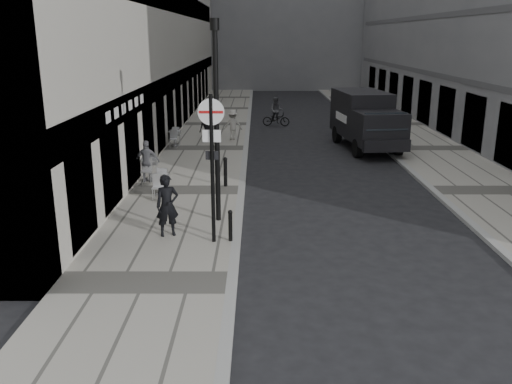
% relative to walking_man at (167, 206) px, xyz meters
% --- Properties ---
extents(ground, '(120.00, 120.00, 0.00)m').
position_rel_walking_man_xyz_m(ground, '(1.91, -5.71, -0.99)').
color(ground, black).
rests_on(ground, ground).
extents(sidewalk, '(4.00, 60.00, 0.12)m').
position_rel_walking_man_xyz_m(sidewalk, '(-0.09, 12.29, -0.93)').
color(sidewalk, gray).
rests_on(sidewalk, ground).
extents(far_sidewalk, '(4.00, 60.00, 0.12)m').
position_rel_walking_man_xyz_m(far_sidewalk, '(10.91, 12.29, -0.93)').
color(far_sidewalk, gray).
rests_on(far_sidewalk, ground).
extents(walking_man, '(0.73, 0.60, 1.74)m').
position_rel_walking_man_xyz_m(walking_man, '(0.00, 0.00, 0.00)').
color(walking_man, black).
rests_on(walking_man, sidewalk).
extents(sign_post, '(0.68, 0.10, 3.97)m').
position_rel_walking_man_xyz_m(sign_post, '(1.31, -0.47, 1.67)').
color(sign_post, black).
rests_on(sign_post, sidewalk).
extents(lamppost, '(0.26, 0.26, 5.85)m').
position_rel_walking_man_xyz_m(lamppost, '(1.31, 1.32, 2.38)').
color(lamppost, black).
rests_on(lamppost, sidewalk).
extents(bollard_near, '(0.11, 0.11, 0.82)m').
position_rel_walking_man_xyz_m(bollard_near, '(1.76, -0.43, -0.46)').
color(bollard_near, black).
rests_on(bollard_near, sidewalk).
extents(bollard_far, '(0.14, 0.14, 1.02)m').
position_rel_walking_man_xyz_m(bollard_far, '(1.31, 5.15, -0.36)').
color(bollard_far, black).
rests_on(bollard_far, sidewalk).
extents(panel_van, '(2.87, 6.15, 2.80)m').
position_rel_walking_man_xyz_m(panel_van, '(7.89, 12.75, 0.59)').
color(panel_van, black).
rests_on(panel_van, ground).
extents(cyclist, '(1.75, 0.80, 1.82)m').
position_rel_walking_man_xyz_m(cyclist, '(3.67, 19.80, -0.28)').
color(cyclist, black).
rests_on(cyclist, ground).
extents(pedestrian_a, '(0.95, 0.42, 1.60)m').
position_rel_walking_man_xyz_m(pedestrian_a, '(-1.69, 5.78, -0.07)').
color(pedestrian_a, slate).
rests_on(pedestrian_a, sidewalk).
extents(pedestrian_b, '(1.14, 0.82, 1.60)m').
position_rel_walking_man_xyz_m(pedestrian_b, '(1.17, 14.49, -0.07)').
color(pedestrian_b, '#AEA9A0').
rests_on(pedestrian_b, sidewalk).
extents(pedestrian_c, '(0.93, 0.84, 1.60)m').
position_rel_walking_man_xyz_m(pedestrian_c, '(-0.15, 13.92, -0.07)').
color(pedestrian_c, black).
rests_on(pedestrian_c, sidewalk).
extents(cafe_table_near, '(0.67, 1.50, 0.86)m').
position_rel_walking_man_xyz_m(cafe_table_near, '(-0.89, 3.96, -0.43)').
color(cafe_table_near, silver).
rests_on(cafe_table_near, sidewalk).
extents(cafe_table_mid, '(0.73, 1.64, 0.93)m').
position_rel_walking_man_xyz_m(cafe_table_mid, '(-1.69, 6.14, -0.40)').
color(cafe_table_mid, silver).
rests_on(cafe_table_mid, sidewalk).
extents(cafe_table_far, '(0.68, 1.54, 0.87)m').
position_rel_walking_man_xyz_m(cafe_table_far, '(-1.69, 12.84, -0.42)').
color(cafe_table_far, silver).
rests_on(cafe_table_far, sidewalk).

